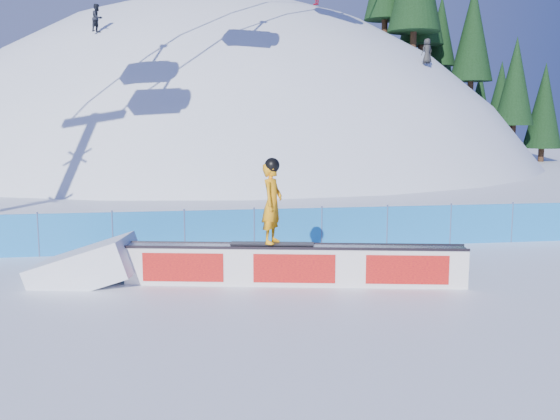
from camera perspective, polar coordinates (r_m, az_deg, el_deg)
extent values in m
plane|color=white|center=(14.05, 3.68, -7.34)|extent=(160.00, 160.00, 0.00)
sphere|color=white|center=(59.44, -5.16, -13.17)|extent=(64.00, 64.00, 64.00)
cylinder|color=#342015|center=(56.16, 10.93, 15.20)|extent=(0.50, 0.50, 1.40)
cylinder|color=#342015|center=(58.99, 10.29, 14.80)|extent=(0.50, 0.50, 1.40)
cylinder|color=#342015|center=(58.32, 12.74, 13.50)|extent=(0.50, 0.50, 1.40)
cylinder|color=#342015|center=(54.74, 16.32, 11.65)|extent=(0.50, 0.50, 1.40)
cone|color=black|center=(55.15, 16.50, 15.94)|extent=(3.12, 3.12, 7.08)
cylinder|color=#342015|center=(60.47, 16.08, 10.06)|extent=(0.50, 0.50, 1.40)
cone|color=black|center=(60.80, 16.26, 14.36)|extent=(3.49, 3.49, 7.93)
cylinder|color=#342015|center=(63.49, 14.05, 10.48)|extent=(0.50, 0.50, 1.40)
cone|color=black|center=(63.89, 14.22, 14.94)|extent=(3.85, 3.85, 8.75)
cylinder|color=#342015|center=(55.92, 19.25, 8.40)|extent=(0.50, 0.50, 1.40)
cone|color=black|center=(56.18, 19.49, 13.38)|extent=(3.77, 3.77, 8.57)
cylinder|color=#342015|center=(63.70, 18.82, 5.41)|extent=(0.50, 0.50, 1.40)
cone|color=black|center=(63.65, 18.98, 8.72)|extent=(2.71, 2.71, 6.15)
cylinder|color=#342015|center=(63.51, 21.73, 4.90)|extent=(0.50, 0.50, 1.40)
cone|color=black|center=(63.44, 21.95, 8.83)|extent=(3.31, 3.31, 7.52)
cube|color=blue|center=(18.23, 0.76, -1.73)|extent=(22.00, 0.03, 1.20)
cylinder|color=#435279|center=(18.47, -21.23, -2.02)|extent=(0.05, 0.05, 1.30)
cylinder|color=#435279|center=(18.13, -15.05, -1.92)|extent=(0.05, 0.05, 1.30)
cylinder|color=#435279|center=(18.00, -8.72, -1.80)|extent=(0.05, 0.05, 1.30)
cylinder|color=#435279|center=(18.10, -2.37, -1.66)|extent=(0.05, 0.05, 1.30)
cylinder|color=#435279|center=(18.41, 3.84, -1.50)|extent=(0.05, 0.05, 1.30)
cylinder|color=#435279|center=(18.93, 9.77, -1.33)|extent=(0.05, 0.05, 1.30)
cylinder|color=#435279|center=(19.64, 15.32, -1.16)|extent=(0.05, 0.05, 1.30)
cylinder|color=#435279|center=(20.52, 20.45, -0.99)|extent=(0.05, 0.05, 1.30)
cube|color=white|center=(14.39, 1.33, -5.14)|extent=(7.76, 1.96, 0.88)
cube|color=gray|center=(14.29, 1.34, -3.35)|extent=(7.69, 1.97, 0.04)
cube|color=black|center=(14.03, 1.31, -3.52)|extent=(7.68, 1.51, 0.06)
cube|color=black|center=(14.54, 1.36, -3.10)|extent=(7.68, 1.51, 0.06)
cube|color=red|center=(14.14, 1.31, -5.38)|extent=(7.29, 1.43, 0.66)
cube|color=red|center=(14.64, 1.35, -4.91)|extent=(7.29, 1.43, 0.66)
cube|color=black|center=(14.30, -0.72, -3.10)|extent=(1.94, 0.70, 0.04)
imported|color=#FEA10F|center=(14.14, -0.72, 0.63)|extent=(0.71, 0.80, 1.84)
sphere|color=black|center=(14.05, -0.73, 4.11)|extent=(0.34, 0.34, 0.34)
imported|color=black|center=(40.81, -16.36, 16.50)|extent=(0.96, 1.01, 1.65)
imported|color=#272727|center=(44.17, 13.30, 13.97)|extent=(0.92, 0.73, 1.65)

